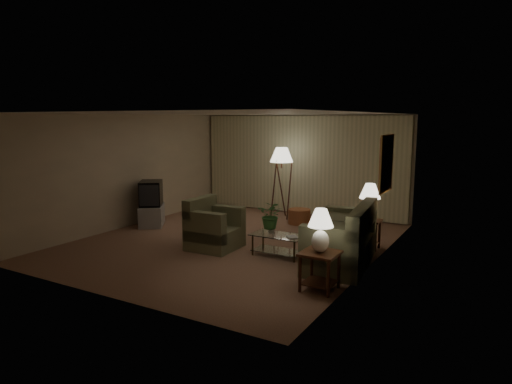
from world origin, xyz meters
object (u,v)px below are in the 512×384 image
table_lamp_near (321,227)px  side_table_near (320,264)px  side_table_far (369,229)px  coffee_table (278,242)px  floor_lamp (281,181)px  ottoman (299,216)px  table_lamp_far (370,198)px  sofa (340,241)px  tv_cabinet (152,215)px  crt_tv (151,193)px  vase (271,230)px  armchair (215,229)px

table_lamp_near → side_table_near: bearing=-26.6°
side_table_far → coffee_table: (-1.35, -1.35, -0.12)m
floor_lamp → ottoman: size_ratio=3.39×
table_lamp_near → table_lamp_far: size_ratio=0.92×
sofa → coffee_table: 1.22m
table_lamp_near → tv_cabinet: size_ratio=0.66×
side_table_near → ottoman: bearing=118.4°
sofa → ottoman: bearing=-149.8°
side_table_far → crt_tv: size_ratio=0.70×
table_lamp_far → crt_tv: 5.24m
ottoman → vase: (0.62, -2.68, 0.30)m
floor_lamp → table_lamp_near: bearing=-56.7°
sofa → table_lamp_far: table_lamp_far is taller
coffee_table → sofa: bearing=4.8°
armchair → crt_tv: bearing=68.7°
table_lamp_near → floor_lamp: floor_lamp is taller
coffee_table → crt_tv: size_ratio=1.18×
sofa → tv_cabinet: 5.09m
sofa → tv_cabinet: (-5.05, 0.61, -0.18)m
floor_lamp → crt_tv: bearing=-135.3°
armchair → table_lamp_far: bearing=-62.5°
side_table_near → side_table_far: (-0.00, 2.60, -0.02)m
table_lamp_near → tv_cabinet: table_lamp_near is taller
sofa → table_lamp_near: 1.47m
sofa → ottoman: size_ratio=4.02×
armchair → floor_lamp: bearing=0.4°
crt_tv → ottoman: crt_tv is taller
table_lamp_near → floor_lamp: size_ratio=0.36×
armchair → tv_cabinet: armchair is taller
tv_cabinet → crt_tv: 0.55m
floor_lamp → tv_cabinet: bearing=-135.3°
sofa → floor_lamp: 4.03m
table_lamp_far → vase: table_lamp_far is taller
side_table_far → ottoman: size_ratio=1.10×
armchair → crt_tv: size_ratio=1.18×
tv_cabinet → ottoman: tv_cabinet is taller
table_lamp_far → crt_tv: bearing=-173.0°
floor_lamp → coffee_table: bearing=-64.3°
floor_lamp → armchair: bearing=-87.7°
sofa → armchair: sofa is taller
table_lamp_near → vase: table_lamp_near is taller
side_table_far → table_lamp_near: bearing=-90.0°
crt_tv → floor_lamp: bearing=99.4°
coffee_table → crt_tv: (-3.85, 0.71, 0.53)m
sofa → vase: size_ratio=16.37×
side_table_far → ottoman: bearing=148.0°
armchair → floor_lamp: floor_lamp is taller
crt_tv → ottoman: (3.07, 1.97, -0.62)m
table_lamp_far → ottoman: size_ratio=1.33×
floor_lamp → vase: (1.32, -3.06, -0.49)m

